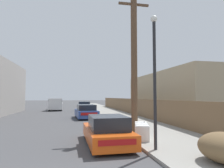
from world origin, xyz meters
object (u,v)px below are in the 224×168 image
pickup_truck (56,104)px  car_parked_mid (86,112)px  car_parked_far (84,106)px  discarded_fridge (142,131)px  parked_sports_car_red (107,131)px  street_lamp (155,71)px  utility_pole (134,58)px

pickup_truck → car_parked_mid: bearing=105.1°
car_parked_far → discarded_fridge: bearing=-82.9°
parked_sports_car_red → car_parked_mid: bearing=89.9°
discarded_fridge → car_parked_far: (-1.48, 20.38, 0.18)m
pickup_truck → parked_sports_car_red: bearing=97.4°
parked_sports_car_red → pickup_truck: bearing=98.8°
parked_sports_car_red → pickup_truck: (-3.90, 22.65, 0.34)m
discarded_fridge → car_parked_mid: car_parked_mid is taller
street_lamp → discarded_fridge: bearing=84.5°
parked_sports_car_red → street_lamp: size_ratio=0.81×
discarded_fridge → parked_sports_car_red: size_ratio=0.44×
discarded_fridge → pickup_truck: (-5.66, 22.21, 0.45)m
discarded_fridge → pickup_truck: pickup_truck is taller
car_parked_mid → street_lamp: size_ratio=0.84×
car_parked_mid → street_lamp: (1.71, -12.38, 2.44)m
utility_pole → street_lamp: utility_pole is taller
street_lamp → car_parked_far: bearing=93.3°
discarded_fridge → utility_pole: 4.17m
discarded_fridge → parked_sports_car_red: parked_sports_car_red is taller
car_parked_mid → street_lamp: bearing=-85.9°
car_parked_mid → street_lamp: street_lamp is taller
parked_sports_car_red → street_lamp: street_lamp is taller
parked_sports_car_red → car_parked_far: (0.28, 20.83, 0.07)m
car_parked_far → street_lamp: 22.63m
car_parked_mid → car_parked_far: bearing=83.8°
pickup_truck → street_lamp: (5.46, -24.29, 2.14)m
pickup_truck → street_lamp: size_ratio=1.04×
discarded_fridge → car_parked_far: bearing=111.2°
car_parked_far → pickup_truck: pickup_truck is taller
discarded_fridge → pickup_truck: size_ratio=0.34×
parked_sports_car_red → street_lamp: 3.35m
car_parked_far → pickup_truck: (-4.18, 1.82, 0.27)m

